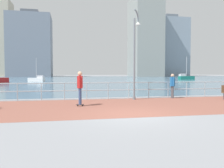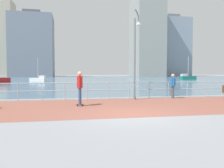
{
  "view_description": "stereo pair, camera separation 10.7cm",
  "coord_description": "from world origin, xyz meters",
  "px_view_note": "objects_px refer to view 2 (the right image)",
  "views": [
    {
      "loc": [
        -2.65,
        -8.98,
        1.74
      ],
      "look_at": [
        -0.2,
        3.47,
        1.1
      ],
      "focal_mm": 36.91,
      "sensor_mm": 36.0,
      "label": 1
    },
    {
      "loc": [
        -2.54,
        -9.0,
        1.74
      ],
      "look_at": [
        -0.2,
        3.47,
        1.1
      ],
      "focal_mm": 36.91,
      "sensor_mm": 36.0,
      "label": 2
    }
  ],
  "objects_px": {
    "skateboarder": "(80,85)",
    "bystander": "(173,84)",
    "sailboat_gray": "(39,79)",
    "sailboat_blue": "(188,77)",
    "lamppost": "(136,50)"
  },
  "relations": [
    {
      "from": "lamppost",
      "to": "sailboat_gray",
      "type": "bearing_deg",
      "value": 107.45
    },
    {
      "from": "bystander",
      "to": "sailboat_gray",
      "type": "bearing_deg",
      "value": 111.8
    },
    {
      "from": "skateboarder",
      "to": "sailboat_gray",
      "type": "height_order",
      "value": "sailboat_gray"
    },
    {
      "from": "skateboarder",
      "to": "sailboat_gray",
      "type": "xyz_separation_m",
      "value": [
        -6.25,
        33.98,
        -0.65
      ]
    },
    {
      "from": "bystander",
      "to": "skateboarder",
      "type": "bearing_deg",
      "value": -158.4
    },
    {
      "from": "sailboat_blue",
      "to": "bystander",
      "type": "bearing_deg",
      "value": -120.12
    },
    {
      "from": "sailboat_gray",
      "to": "sailboat_blue",
      "type": "relative_size",
      "value": 0.81
    },
    {
      "from": "lamppost",
      "to": "sailboat_blue",
      "type": "height_order",
      "value": "lamppost"
    },
    {
      "from": "skateboarder",
      "to": "bystander",
      "type": "distance_m",
      "value": 6.81
    },
    {
      "from": "lamppost",
      "to": "sailboat_blue",
      "type": "xyz_separation_m",
      "value": [
        24.21,
        37.31,
        -2.65
      ]
    },
    {
      "from": "bystander",
      "to": "sailboat_gray",
      "type": "xyz_separation_m",
      "value": [
        -12.59,
        31.47,
        -0.54
      ]
    },
    {
      "from": "lamppost",
      "to": "sailboat_gray",
      "type": "height_order",
      "value": "lamppost"
    },
    {
      "from": "skateboarder",
      "to": "sailboat_gray",
      "type": "bearing_deg",
      "value": 100.43
    },
    {
      "from": "skateboarder",
      "to": "bystander",
      "type": "height_order",
      "value": "skateboarder"
    },
    {
      "from": "sailboat_gray",
      "to": "skateboarder",
      "type": "bearing_deg",
      "value": -79.57
    }
  ]
}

